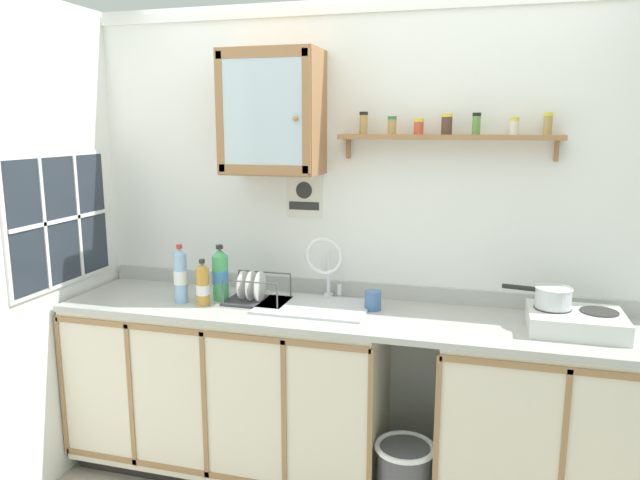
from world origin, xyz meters
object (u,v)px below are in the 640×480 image
object	(u,v)px
saucepan	(552,297)
trash_bin	(404,480)
bottle_soda_green_0	(220,275)
mug	(373,300)
hot_plate_stove	(576,321)
bottle_water_blue_2	(181,276)
bottle_juice_amber_1	(203,285)
dish_rack	(255,295)
wall_cabinet	(272,113)
warning_sign	(304,196)
sink	(315,310)

from	to	relation	value
saucepan	trash_bin	xyz separation A→B (m)	(-0.62, -0.22, -0.89)
trash_bin	bottle_soda_green_0	bearing A→B (deg)	168.11
bottle_soda_green_0	mug	xyz separation A→B (m)	(0.80, 0.05, -0.09)
hot_plate_stove	bottle_water_blue_2	distance (m)	1.91
hot_plate_stove	bottle_juice_amber_1	bearing A→B (deg)	-177.25
mug	bottle_water_blue_2	bearing A→B (deg)	-171.56
bottle_juice_amber_1	bottle_water_blue_2	size ratio (longest dim) A/B	0.78
dish_rack	trash_bin	bearing A→B (deg)	-15.08
wall_cabinet	warning_sign	distance (m)	0.47
bottle_juice_amber_1	mug	bearing A→B (deg)	10.23
hot_plate_stove	saucepan	distance (m)	0.14
bottle_juice_amber_1	mug	world-z (taller)	bottle_juice_amber_1
saucepan	trash_bin	world-z (taller)	saucepan
saucepan	warning_sign	world-z (taller)	warning_sign
hot_plate_stove	bottle_water_blue_2	world-z (taller)	bottle_water_blue_2
bottle_juice_amber_1	bottle_water_blue_2	bearing A→B (deg)	176.29
wall_cabinet	sink	bearing A→B (deg)	-22.69
mug	bottle_juice_amber_1	bearing A→B (deg)	-169.77
bottle_juice_amber_1	warning_sign	world-z (taller)	warning_sign
hot_plate_stove	bottle_water_blue_2	xyz separation A→B (m)	(-1.91, -0.08, 0.10)
bottle_juice_amber_1	wall_cabinet	world-z (taller)	wall_cabinet
dish_rack	mug	world-z (taller)	dish_rack
bottle_soda_green_0	sink	bearing A→B (deg)	1.78
sink	mug	xyz separation A→B (m)	(0.29, 0.03, 0.06)
bottle_soda_green_0	trash_bin	world-z (taller)	bottle_soda_green_0
mug	trash_bin	xyz separation A→B (m)	(0.21, -0.26, -0.79)
dish_rack	trash_bin	xyz separation A→B (m)	(0.82, -0.22, -0.78)
bottle_juice_amber_1	dish_rack	bearing A→B (deg)	25.22
dish_rack	wall_cabinet	size ratio (longest dim) A/B	0.52
hot_plate_stove	wall_cabinet	world-z (taller)	wall_cabinet
hot_plate_stove	warning_sign	distance (m)	1.46
saucepan	warning_sign	xyz separation A→B (m)	(-1.25, 0.26, 0.39)
saucepan	bottle_juice_amber_1	xyz separation A→B (m)	(-1.68, -0.11, -0.04)
bottle_juice_amber_1	dish_rack	size ratio (longest dim) A/B	0.75
bottle_water_blue_2	bottle_soda_green_0	bearing A→B (deg)	28.42
bottle_soda_green_0	warning_sign	bearing A→B (deg)	34.86
trash_bin	warning_sign	bearing A→B (deg)	143.00
saucepan	dish_rack	xyz separation A→B (m)	(-1.44, 0.00, -0.10)
bottle_water_blue_2	dish_rack	size ratio (longest dim) A/B	0.96
hot_plate_stove	wall_cabinet	distance (m)	1.74
saucepan	bottle_water_blue_2	size ratio (longest dim) A/B	1.00
bottle_juice_amber_1	bottle_water_blue_2	distance (m)	0.13
bottle_soda_green_0	dish_rack	bearing A→B (deg)	2.53
saucepan	mug	bearing A→B (deg)	177.01
dish_rack	bottle_water_blue_2	bearing A→B (deg)	-164.12
bottle_water_blue_2	trash_bin	xyz separation A→B (m)	(1.19, -0.12, -0.88)
saucepan	wall_cabinet	distance (m)	1.60
bottle_water_blue_2	trash_bin	world-z (taller)	bottle_water_blue_2
hot_plate_stove	trash_bin	xyz separation A→B (m)	(-0.72, -0.19, -0.79)
bottle_juice_amber_1	trash_bin	size ratio (longest dim) A/B	0.62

